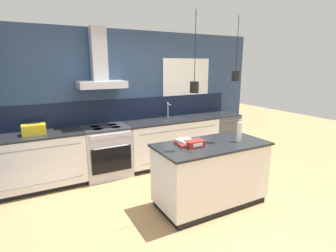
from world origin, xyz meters
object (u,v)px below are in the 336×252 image
(oven_range, at_px, (107,151))
(book_stack, at_px, (186,142))
(bottle_on_island, at_px, (239,131))
(dishwasher, at_px, (221,134))
(yellow_toolbox, at_px, (34,129))
(red_supply_box, at_px, (195,144))

(oven_range, distance_m, book_stack, 1.78)
(oven_range, height_order, bottle_on_island, bottle_on_island)
(dishwasher, bearing_deg, oven_range, -179.91)
(book_stack, bearing_deg, yellow_toolbox, 138.79)
(red_supply_box, bearing_deg, dishwasher, 42.37)
(yellow_toolbox, bearing_deg, oven_range, -0.22)
(oven_range, xyz_separation_m, yellow_toolbox, (-1.12, 0.00, 0.54))
(oven_range, distance_m, dishwasher, 2.60)
(red_supply_box, bearing_deg, yellow_toolbox, 137.43)
(red_supply_box, distance_m, yellow_toolbox, 2.52)
(dishwasher, distance_m, red_supply_box, 2.57)
(dishwasher, relative_size, red_supply_box, 3.81)
(bottle_on_island, xyz_separation_m, book_stack, (-0.75, 0.22, -0.12))
(oven_range, distance_m, yellow_toolbox, 1.24)
(book_stack, bearing_deg, red_supply_box, -66.34)
(oven_range, height_order, red_supply_box, red_supply_box)
(oven_range, relative_size, dishwasher, 1.00)
(dishwasher, height_order, bottle_on_island, bottle_on_island)
(red_supply_box, bearing_deg, book_stack, 113.66)
(dishwasher, bearing_deg, bottle_on_island, -123.22)
(red_supply_box, bearing_deg, oven_range, 113.47)
(bottle_on_island, distance_m, book_stack, 0.79)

